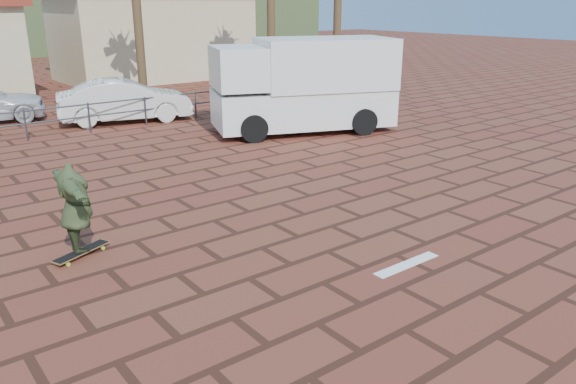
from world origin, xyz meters
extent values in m
plane|color=brown|center=(0.00, 0.00, 0.00)|extent=(120.00, 120.00, 0.00)
cube|color=white|center=(0.70, -1.20, 0.00)|extent=(1.40, 0.22, 0.01)
cylinder|color=#47494F|center=(-2.00, 12.00, 0.50)|extent=(0.06, 0.06, 1.00)
cylinder|color=#47494F|center=(0.00, 12.00, 0.50)|extent=(0.06, 0.06, 1.00)
cylinder|color=#47494F|center=(2.00, 12.00, 0.50)|extent=(0.06, 0.06, 1.00)
cylinder|color=#47494F|center=(4.00, 12.00, 0.50)|extent=(0.06, 0.06, 1.00)
cylinder|color=#47494F|center=(6.00, 12.00, 0.50)|extent=(0.06, 0.06, 1.00)
cylinder|color=#47494F|center=(8.00, 12.00, 0.50)|extent=(0.06, 0.06, 1.00)
cylinder|color=#47494F|center=(10.00, 12.00, 0.50)|extent=(0.06, 0.06, 1.00)
cylinder|color=#47494F|center=(12.00, 12.00, 0.50)|extent=(0.06, 0.06, 1.00)
cylinder|color=#47494F|center=(0.00, 12.00, 0.95)|extent=(24.00, 0.05, 0.05)
cylinder|color=#47494F|center=(0.00, 12.00, 0.55)|extent=(24.00, 0.05, 0.05)
cylinder|color=brown|center=(3.50, 15.50, 3.25)|extent=(0.36, 0.36, 6.50)
cylinder|color=brown|center=(9.00, 14.00, 3.90)|extent=(0.36, 0.36, 7.80)
cube|color=beige|center=(8.00, 24.00, 2.25)|extent=(10.00, 6.00, 4.50)
cube|color=olive|center=(-3.50, 2.45, 0.09)|extent=(1.10, 0.63, 0.02)
cube|color=black|center=(-3.50, 2.45, 0.10)|extent=(1.05, 0.60, 0.00)
cube|color=silver|center=(-3.85, 2.30, 0.06)|extent=(0.12, 0.19, 0.03)
cube|color=silver|center=(-3.15, 2.59, 0.06)|extent=(0.12, 0.19, 0.03)
cylinder|color=#9FCB2B|center=(-3.81, 2.20, 0.03)|extent=(0.08, 0.05, 0.07)
cylinder|color=#9FCB2B|center=(-3.89, 2.40, 0.03)|extent=(0.08, 0.05, 0.07)
cylinder|color=#9FCB2B|center=(-3.11, 2.49, 0.03)|extent=(0.08, 0.05, 0.07)
cylinder|color=#9FCB2B|center=(-3.20, 2.69, 0.03)|extent=(0.08, 0.05, 0.07)
imported|color=#303D20|center=(-3.50, 2.45, 0.90)|extent=(0.68, 1.98, 1.58)
cube|color=silver|center=(5.81, 7.86, 0.82)|extent=(6.35, 4.37, 1.20)
cube|color=silver|center=(6.52, 7.58, 2.23)|extent=(4.97, 3.92, 1.63)
cube|color=silver|center=(3.88, 8.61, 2.18)|extent=(2.49, 2.87, 1.31)
cube|color=black|center=(3.23, 8.87, 1.69)|extent=(0.73, 1.75, 0.71)
cylinder|color=black|center=(3.57, 7.50, 0.44)|extent=(0.92, 0.60, 0.87)
cylinder|color=black|center=(4.40, 9.64, 0.44)|extent=(0.92, 0.60, 0.87)
cylinder|color=black|center=(7.02, 6.16, 0.44)|extent=(0.92, 0.60, 0.87)
cylinder|color=black|center=(7.85, 8.29, 0.44)|extent=(0.92, 0.60, 0.87)
imported|color=silver|center=(1.68, 13.00, 0.77)|extent=(4.93, 2.83, 1.54)
cylinder|color=gray|center=(12.00, 10.00, 1.20)|extent=(0.07, 0.07, 2.40)
cube|color=#193FB2|center=(12.00, 10.00, 2.18)|extent=(0.49, 0.10, 0.49)
camera|label=1|loc=(-6.08, -6.70, 4.17)|focal=35.00mm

